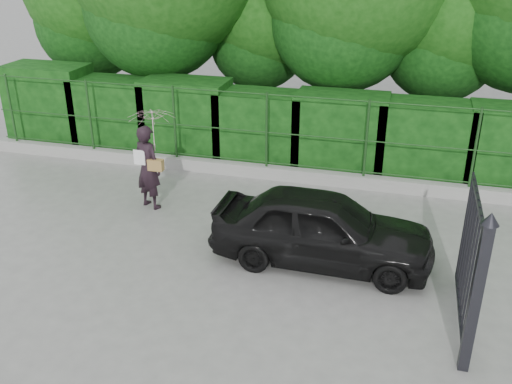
# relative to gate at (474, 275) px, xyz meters

# --- Properties ---
(ground) EXTENTS (80.00, 80.00, 0.00)m
(ground) POSITION_rel_gate_xyz_m (-4.60, 0.72, -1.19)
(ground) COLOR gray
(kerb) EXTENTS (14.00, 0.25, 0.30)m
(kerb) POSITION_rel_gate_xyz_m (-4.60, 5.22, -1.04)
(kerb) COLOR #9E9E99
(kerb) RESTS_ON ground
(fence) EXTENTS (14.13, 0.06, 1.80)m
(fence) POSITION_rel_gate_xyz_m (-4.38, 5.22, 0.01)
(fence) COLOR #1B4018
(fence) RESTS_ON kerb
(hedge) EXTENTS (14.20, 1.20, 2.16)m
(hedge) POSITION_rel_gate_xyz_m (-4.74, 6.22, -0.22)
(hedge) COLOR black
(hedge) RESTS_ON ground
(gate) EXTENTS (0.22, 2.33, 2.36)m
(gate) POSITION_rel_gate_xyz_m (0.00, 0.00, 0.00)
(gate) COLOR black
(gate) RESTS_ON ground
(woman) EXTENTS (1.02, 0.99, 2.15)m
(woman) POSITION_rel_gate_xyz_m (-6.12, 3.08, 0.21)
(woman) COLOR black
(woman) RESTS_ON ground
(car) EXTENTS (3.92, 1.64, 1.33)m
(car) POSITION_rel_gate_xyz_m (-2.32, 1.79, -0.52)
(car) COLOR black
(car) RESTS_ON ground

